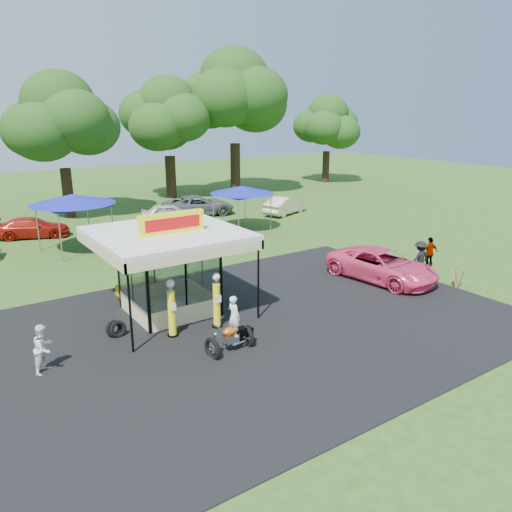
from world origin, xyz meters
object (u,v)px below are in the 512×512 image
at_px(bg_car_d, 198,206).
at_px(bg_car_c, 170,213).
at_px(a_frame_sign, 458,278).
at_px(spectator_east_a, 420,258).
at_px(kiosk_car, 149,286).
at_px(bg_car_b, 33,228).
at_px(gas_pump_left, 172,310).
at_px(tent_east, 242,190).
at_px(spectator_east_b, 430,253).
at_px(pink_sedan, 382,265).
at_px(tent_west, 72,200).
at_px(bg_car_e, 285,205).
at_px(motorcycle, 233,329).
at_px(spectator_west, 44,348).
at_px(gas_station_kiosk, 169,270).
at_px(gas_pump_right, 217,302).

bearing_deg(bg_car_d, bg_car_c, 121.95).
relative_size(a_frame_sign, spectator_east_a, 0.51).
distance_m(kiosk_car, bg_car_b, 14.18).
xyz_separation_m(gas_pump_left, tent_east, (11.14, 12.73, 1.66)).
bearing_deg(tent_east, a_frame_sign, -82.69).
bearing_deg(bg_car_d, spectator_east_b, -159.12).
distance_m(pink_sedan, spectator_east_a, 2.23).
xyz_separation_m(pink_sedan, bg_car_d, (0.00, 18.57, 0.02)).
bearing_deg(tent_west, tent_east, -4.64).
height_order(bg_car_d, bg_car_e, bg_car_d).
bearing_deg(bg_car_b, kiosk_car, -152.90).
bearing_deg(motorcycle, pink_sedan, 6.79).
height_order(spectator_west, spectator_east_a, spectator_east_a).
relative_size(a_frame_sign, pink_sedan, 0.16).
bearing_deg(tent_west, bg_car_c, 26.69).
relative_size(spectator_west, spectator_east_b, 0.97).
bearing_deg(spectator_west, gas_pump_left, -44.87).
bearing_deg(bg_car_e, tent_west, 75.05).
relative_size(gas_pump_left, spectator_east_a, 1.26).
bearing_deg(a_frame_sign, bg_car_c, 82.64).
xyz_separation_m(bg_car_d, tent_east, (0.22, -5.89, 1.93)).
xyz_separation_m(gas_station_kiosk, a_frame_sign, (12.20, -4.71, -1.34)).
height_order(spectator_east_b, tent_east, tent_east).
xyz_separation_m(a_frame_sign, pink_sedan, (-2.19, 2.64, 0.31)).
distance_m(bg_car_b, bg_car_e, 18.14).
xyz_separation_m(gas_pump_right, pink_sedan, (9.20, 0.29, -0.28)).
bearing_deg(tent_east, gas_pump_left, -131.18).
distance_m(bg_car_e, tent_east, 6.48).
bearing_deg(pink_sedan, bg_car_e, 61.73).
height_order(gas_pump_right, bg_car_b, gas_pump_right).
relative_size(gas_station_kiosk, bg_car_c, 1.33).
bearing_deg(spectator_east_a, pink_sedan, -9.21).
bearing_deg(kiosk_car, bg_car_b, 8.16).
bearing_deg(pink_sedan, bg_car_c, 92.35).
relative_size(pink_sedan, tent_west, 1.14).
relative_size(gas_station_kiosk, a_frame_sign, 6.18).
relative_size(a_frame_sign, bg_car_b, 0.20).
relative_size(gas_pump_left, spectator_west, 1.37).
distance_m(kiosk_car, bg_car_d, 17.46).
xyz_separation_m(gas_station_kiosk, bg_car_d, (10.02, 16.50, -1.02)).
distance_m(kiosk_car, pink_sedan, 10.89).
height_order(gas_pump_left, a_frame_sign, gas_pump_left).
bearing_deg(gas_pump_left, a_frame_sign, -11.14).
distance_m(gas_pump_left, gas_pump_right, 1.73).
bearing_deg(bg_car_e, bg_car_c, 55.34).
bearing_deg(tent_east, tent_west, 175.36).
xyz_separation_m(kiosk_car, spectator_west, (-5.24, -4.40, 0.31)).
relative_size(gas_pump_left, bg_car_d, 0.39).
height_order(spectator_east_a, bg_car_d, spectator_east_a).
bearing_deg(bg_car_c, kiosk_car, 171.33).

